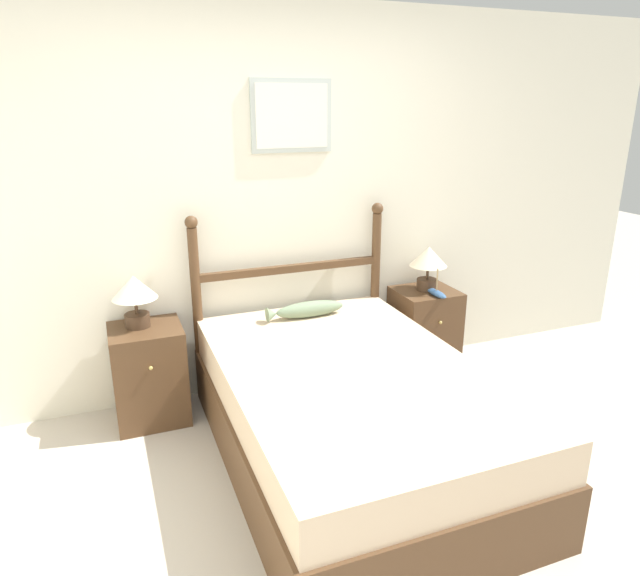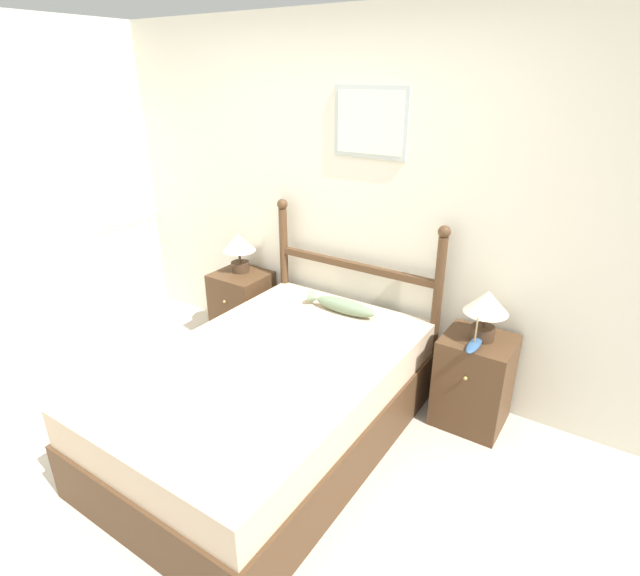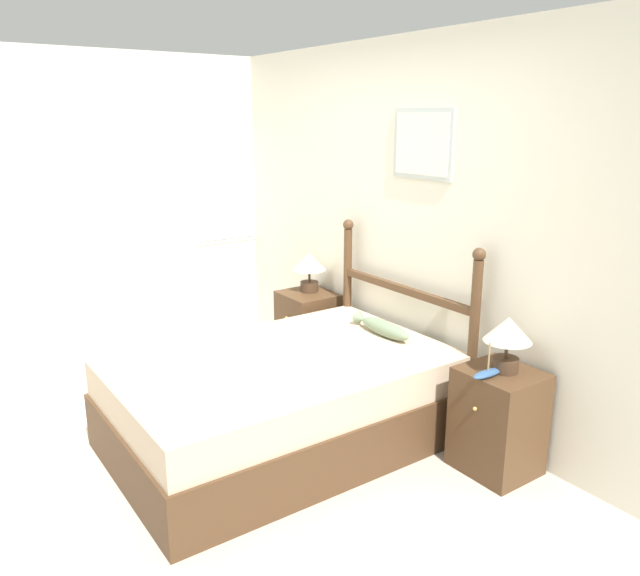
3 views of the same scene
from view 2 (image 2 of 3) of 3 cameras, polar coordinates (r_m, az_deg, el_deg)
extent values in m
plane|color=#B7AD9E|center=(3.13, -15.48, -21.02)|extent=(16.00, 16.00, 0.00)
cube|color=beige|center=(3.69, 2.76, 9.71)|extent=(6.40, 0.06, 2.55)
cube|color=#ADB7B2|center=(3.45, 5.79, 18.31)|extent=(0.54, 0.02, 0.46)
cube|color=silver|center=(3.44, 5.69, 18.30)|extent=(0.48, 0.01, 0.40)
cube|color=white|center=(4.90, -21.00, 12.45)|extent=(0.01, 0.81, 0.99)
cube|color=white|center=(4.89, -20.94, 12.45)|extent=(0.01, 0.73, 0.91)
cube|color=#4C331E|center=(3.24, -5.57, -14.20)|extent=(1.35, 2.07, 0.35)
cube|color=#CCB293|center=(3.08, -5.78, -9.96)|extent=(1.31, 2.03, 0.22)
cylinder|color=#4C331E|center=(4.07, -4.07, 0.91)|extent=(0.06, 0.06, 1.19)
sphere|color=#4C331E|center=(3.87, -4.33, 9.53)|extent=(0.08, 0.08, 0.08)
cylinder|color=#4C331E|center=(3.50, 13.03, -3.60)|extent=(0.06, 0.06, 1.19)
sphere|color=#4C331E|center=(3.27, 14.02, 6.26)|extent=(0.08, 0.08, 0.08)
cube|color=#4C331E|center=(3.64, 3.94, 2.55)|extent=(1.29, 0.04, 0.05)
cube|color=#4C331E|center=(4.29, -8.81, -2.21)|extent=(0.43, 0.40, 0.62)
sphere|color=tan|center=(4.09, -10.88, -1.54)|extent=(0.02, 0.02, 0.02)
cube|color=#4C331E|center=(3.44, 17.15, -10.11)|extent=(0.43, 0.40, 0.62)
sphere|color=tan|center=(3.19, 16.28, -9.88)|extent=(0.02, 0.02, 0.02)
cylinder|color=#422D1E|center=(4.20, -9.10, 2.43)|extent=(0.15, 0.15, 0.08)
cylinder|color=#422D1E|center=(4.17, -9.18, 3.61)|extent=(0.02, 0.02, 0.10)
cone|color=beige|center=(4.13, -9.29, 5.18)|extent=(0.27, 0.27, 0.14)
cylinder|color=#422D1E|center=(3.27, 18.08, -4.88)|extent=(0.15, 0.15, 0.08)
cylinder|color=#422D1E|center=(3.23, 18.28, -3.44)|extent=(0.02, 0.02, 0.10)
cone|color=beige|center=(3.18, 18.55, -1.50)|extent=(0.27, 0.27, 0.14)
ellipsoid|color=#335684|center=(3.16, 17.20, -6.23)|extent=(0.07, 0.23, 0.04)
cylinder|color=#997F56|center=(3.11, 17.42, -4.62)|extent=(0.01, 0.01, 0.16)
ellipsoid|color=gray|center=(3.53, 2.88, -2.13)|extent=(0.47, 0.11, 0.11)
cone|color=gray|center=(3.65, -0.66, -1.14)|extent=(0.07, 0.10, 0.10)
camera|label=1|loc=(2.90, -67.88, 4.66)|focal=32.00mm
camera|label=3|loc=(1.44, 116.15, -16.37)|focal=35.00mm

